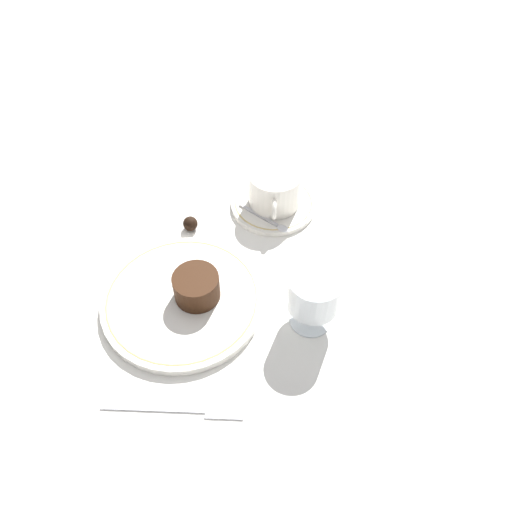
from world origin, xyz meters
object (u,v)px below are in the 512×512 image
Objects in this scene: coffee_cup at (275,188)px; dessert_cake at (196,287)px; fork at (188,409)px; wine_glass at (314,294)px; dinner_plate at (182,300)px.

coffee_cup is 1.69× the size of dessert_cake.
dessert_cake is at bearing -177.73° from fork.
coffee_cup is 1.16× the size of wine_glass.
coffee_cup reaches higher than fork.
dinner_plate is 1.30× the size of fork.
dinner_plate is 3.55× the size of dessert_cake.
wine_glass is 0.23m from fork.
wine_glass is at bearing 80.39° from dessert_cake.
dessert_cake is at bearing 102.96° from dinner_plate.
coffee_cup is 0.25m from wine_glass.
wine_glass reaches higher than dinner_plate.
wine_glass is 0.54× the size of fork.
dessert_cake is at bearing -99.61° from wine_glass.
dinner_plate is 0.26m from coffee_cup.
wine_glass is 1.46× the size of dessert_cake.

